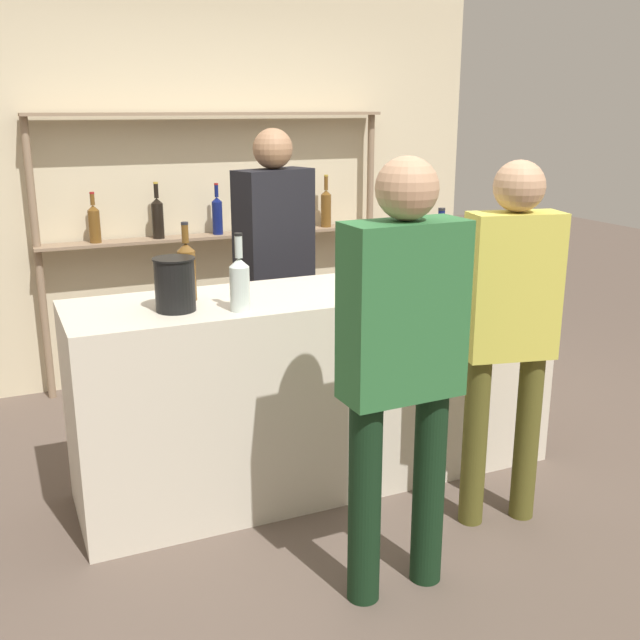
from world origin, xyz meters
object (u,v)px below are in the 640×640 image
(counter_bottle_0, at_px, (240,282))
(customer_center, at_px, (402,351))
(counter_bottle_1, at_px, (440,255))
(server_behind_counter, at_px, (275,254))
(customer_right, at_px, (510,316))
(ice_bucket, at_px, (175,284))
(counter_bottle_2, at_px, (187,270))
(cork_jar, at_px, (405,271))
(counter_bottle_3, at_px, (483,261))

(counter_bottle_0, relative_size, customer_center, 0.20)
(counter_bottle_1, relative_size, server_behind_counter, 0.22)
(customer_right, bearing_deg, server_behind_counter, 30.52)
(customer_right, bearing_deg, counter_bottle_1, 10.47)
(server_behind_counter, bearing_deg, counter_bottle_1, 11.15)
(server_behind_counter, bearing_deg, customer_right, 0.15)
(counter_bottle_1, relative_size, ice_bucket, 1.61)
(counter_bottle_1, height_order, counter_bottle_2, counter_bottle_1)
(cork_jar, distance_m, customer_right, 0.65)
(counter_bottle_3, height_order, customer_right, customer_right)
(ice_bucket, relative_size, cork_jar, 1.56)
(cork_jar, bearing_deg, customer_right, -74.96)
(counter_bottle_2, height_order, ice_bucket, counter_bottle_2)
(customer_center, xyz_separation_m, server_behind_counter, (0.19, 1.84, 0.03))
(counter_bottle_0, distance_m, server_behind_counter, 1.20)
(counter_bottle_2, xyz_separation_m, server_behind_counter, (0.72, 0.78, -0.12))
(counter_bottle_1, height_order, counter_bottle_3, counter_bottle_1)
(ice_bucket, xyz_separation_m, customer_right, (1.32, -0.62, -0.14))
(cork_jar, bearing_deg, counter_bottle_3, -21.44)
(counter_bottle_1, xyz_separation_m, customer_right, (-0.02, -0.61, -0.16))
(counter_bottle_2, distance_m, counter_bottle_3, 1.46)
(cork_jar, bearing_deg, counter_bottle_2, 171.53)
(server_behind_counter, bearing_deg, counter_bottle_2, -60.46)
(ice_bucket, bearing_deg, counter_bottle_3, -5.22)
(counter_bottle_1, xyz_separation_m, counter_bottle_2, (-1.25, 0.17, -0.00))
(counter_bottle_3, xyz_separation_m, customer_right, (-0.20, -0.48, -0.14))
(ice_bucket, bearing_deg, server_behind_counter, 49.18)
(counter_bottle_0, distance_m, customer_center, 0.87)
(counter_bottle_0, height_order, customer_center, customer_center)
(cork_jar, xyz_separation_m, customer_center, (-0.53, -0.90, -0.08))
(cork_jar, bearing_deg, counter_bottle_1, -4.86)
(cork_jar, xyz_separation_m, customer_right, (0.17, -0.62, -0.09))
(ice_bucket, distance_m, customer_right, 1.47)
(counter_bottle_0, relative_size, counter_bottle_1, 0.90)
(counter_bottle_3, bearing_deg, ice_bucket, 174.78)
(counter_bottle_2, distance_m, cork_jar, 1.08)
(counter_bottle_2, relative_size, counter_bottle_3, 1.15)
(ice_bucket, relative_size, server_behind_counter, 0.13)
(counter_bottle_2, bearing_deg, customer_center, -63.25)
(counter_bottle_3, relative_size, customer_center, 0.19)
(counter_bottle_1, xyz_separation_m, cork_jar, (-0.19, 0.02, -0.07))
(customer_center, bearing_deg, counter_bottle_1, -40.96)
(counter_bottle_2, xyz_separation_m, ice_bucket, (-0.09, -0.16, -0.02))
(customer_center, bearing_deg, counter_bottle_2, 25.11)
(counter_bottle_0, bearing_deg, customer_right, -25.49)
(counter_bottle_0, distance_m, ice_bucket, 0.28)
(counter_bottle_0, height_order, cork_jar, counter_bottle_0)
(counter_bottle_3, bearing_deg, cork_jar, 158.56)
(customer_center, distance_m, server_behind_counter, 1.85)
(counter_bottle_1, distance_m, customer_center, 1.15)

